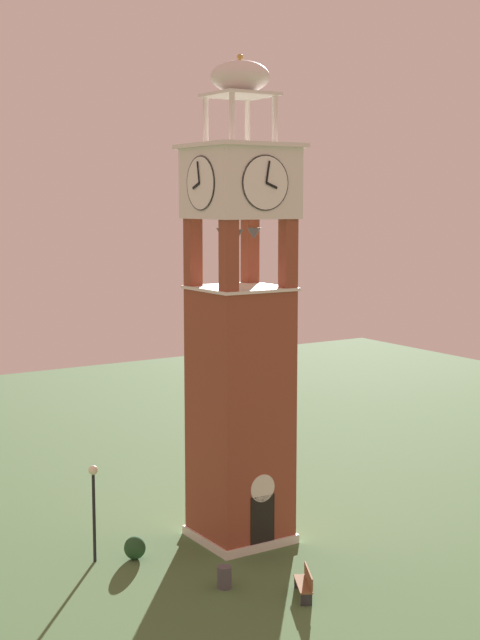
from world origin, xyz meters
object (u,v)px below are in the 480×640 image
(lamp_post, at_px, (94,495))
(trash_bin, at_px, (224,577))
(park_bench, at_px, (305,583))
(clock_tower, at_px, (240,347))

(lamp_post, height_order, trash_bin, lamp_post)
(trash_bin, bearing_deg, lamp_post, 121.81)
(lamp_post, bearing_deg, trash_bin, -58.19)
(lamp_post, xyz_separation_m, trash_bin, (2.91, -4.70, -2.22))
(park_bench, distance_m, lamp_post, 8.66)
(clock_tower, xyz_separation_m, lamp_post, (-5.98, 0.92, -5.28))
(lamp_post, distance_m, trash_bin, 5.96)
(clock_tower, bearing_deg, lamp_post, 171.25)
(clock_tower, distance_m, park_bench, 9.53)
(clock_tower, distance_m, trash_bin, 8.94)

